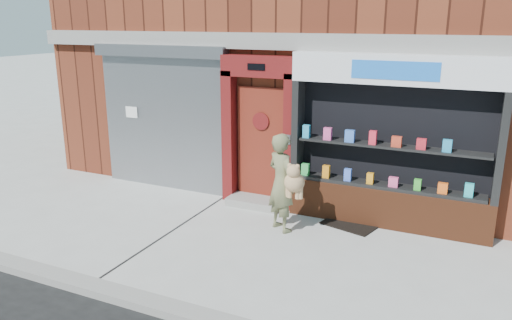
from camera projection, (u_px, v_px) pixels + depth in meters
The scene contains 8 objects.
ground at pixel (254, 247), 8.04m from camera, with size 80.00×80.00×0.00m, color #9E9E99.
curb at pixel (179, 312), 6.15m from camera, with size 60.00×0.30×0.12m, color gray.
building at pixel (358, 0), 12.18m from camera, with size 12.00×8.16×8.00m.
shutter_bay at pixel (163, 109), 10.47m from camera, with size 3.10×0.30×3.04m.
red_door_bay at pixel (259, 132), 9.57m from camera, with size 1.52×0.58×2.90m.
pharmacy_bay at pixel (391, 150), 8.54m from camera, with size 3.50×0.41×3.00m.
woman at pixel (283, 182), 8.46m from camera, with size 0.82×0.67×1.72m.
doormat at pixel (350, 224), 8.91m from camera, with size 0.92×0.64×0.02m, color black.
Camera 1 is at (3.13, -6.65, 3.54)m, focal length 35.00 mm.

